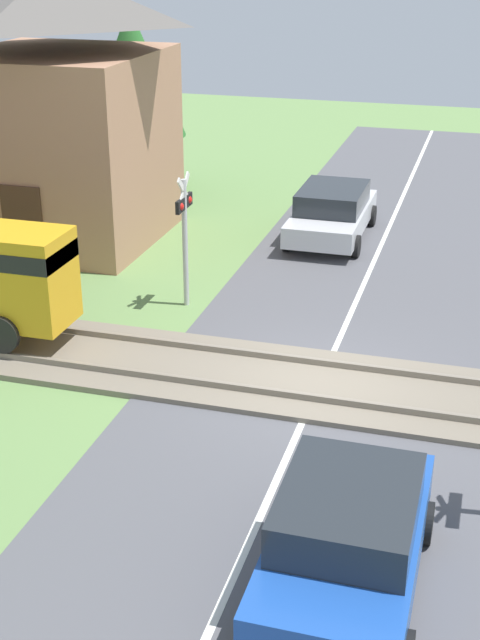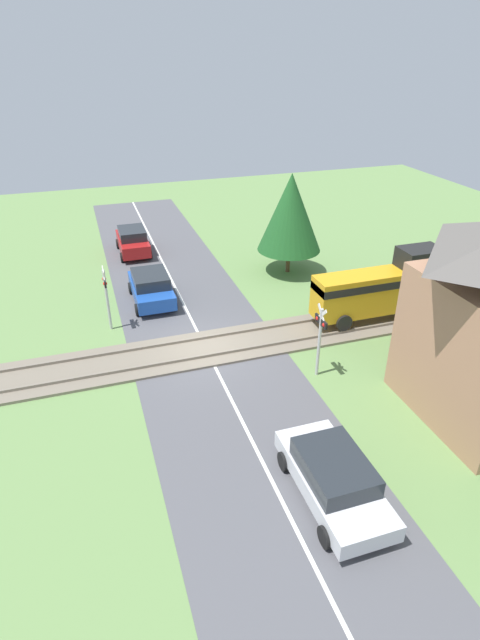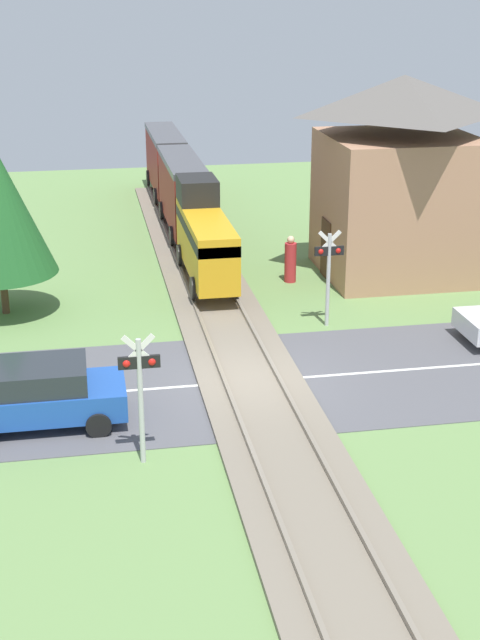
{
  "view_description": "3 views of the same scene",
  "coord_description": "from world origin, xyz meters",
  "px_view_note": "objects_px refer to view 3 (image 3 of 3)",
  "views": [
    {
      "loc": [
        -14.56,
        -2.71,
        7.88
      ],
      "look_at": [
        0.0,
        1.52,
        1.2
      ],
      "focal_mm": 50.0,
      "sensor_mm": 36.0,
      "label": 1
    },
    {
      "loc": [
        17.65,
        -4.24,
        11.46
      ],
      "look_at": [
        0.0,
        1.52,
        1.2
      ],
      "focal_mm": 28.0,
      "sensor_mm": 36.0,
      "label": 2
    },
    {
      "loc": [
        -4.08,
        -21.13,
        9.93
      ],
      "look_at": [
        0.0,
        1.52,
        1.2
      ],
      "focal_mm": 50.0,
      "sensor_mm": 36.0,
      "label": 3
    }
  ],
  "objects_px": {
    "train": "(181,189)",
    "pedestrian_by_station": "(290,261)",
    "car_near_crossing": "(41,393)",
    "station_building": "(398,180)",
    "crossing_signal_east_approach": "(329,265)",
    "crossing_signal_west_approach": "(140,381)"
  },
  "relations": [
    {
      "from": "train",
      "to": "pedestrian_by_station",
      "type": "relative_size",
      "value": 12.06
    },
    {
      "from": "car_near_crossing",
      "to": "pedestrian_by_station",
      "type": "bearing_deg",
      "value": 48.95
    },
    {
      "from": "car_near_crossing",
      "to": "station_building",
      "type": "bearing_deg",
      "value": 38.86
    },
    {
      "from": "pedestrian_by_station",
      "to": "station_building",
      "type": "bearing_deg",
      "value": 4.43
    },
    {
      "from": "car_near_crossing",
      "to": "train",
      "type": "bearing_deg",
      "value": 72.33
    },
    {
      "from": "train",
      "to": "station_building",
      "type": "relative_size",
      "value": 2.86
    },
    {
      "from": "crossing_signal_east_approach",
      "to": "pedestrian_by_station",
      "type": "xyz_separation_m",
      "value": [
        -0.12,
        4.42,
        -1.19
      ]
    },
    {
      "from": "train",
      "to": "crossing_signal_west_approach",
      "type": "bearing_deg",
      "value": -99.31
    },
    {
      "from": "car_near_crossing",
      "to": "crossing_signal_west_approach",
      "type": "distance_m",
      "value": 3.37
    },
    {
      "from": "car_near_crossing",
      "to": "station_building",
      "type": "height_order",
      "value": "station_building"
    },
    {
      "from": "crossing_signal_west_approach",
      "to": "station_building",
      "type": "height_order",
      "value": "station_building"
    },
    {
      "from": "crossing_signal_west_approach",
      "to": "train",
      "type": "bearing_deg",
      "value": 80.69
    },
    {
      "from": "train",
      "to": "crossing_signal_east_approach",
      "type": "height_order",
      "value": "train"
    },
    {
      "from": "crossing_signal_west_approach",
      "to": "pedestrian_by_station",
      "type": "xyz_separation_m",
      "value": [
        6.11,
        11.82,
        -1.19
      ]
    },
    {
      "from": "crossing_signal_west_approach",
      "to": "station_building",
      "type": "distance_m",
      "value": 15.81
    },
    {
      "from": "train",
      "to": "car_near_crossing",
      "type": "relative_size",
      "value": 5.08
    },
    {
      "from": "station_building",
      "to": "pedestrian_by_station",
      "type": "height_order",
      "value": "station_building"
    },
    {
      "from": "car_near_crossing",
      "to": "crossing_signal_east_approach",
      "type": "height_order",
      "value": "crossing_signal_east_approach"
    },
    {
      "from": "crossing_signal_east_approach",
      "to": "train",
      "type": "bearing_deg",
      "value": 105.03
    },
    {
      "from": "train",
      "to": "pedestrian_by_station",
      "type": "distance_m",
      "value": 7.86
    },
    {
      "from": "station_building",
      "to": "pedestrian_by_station",
      "type": "relative_size",
      "value": 4.21
    },
    {
      "from": "car_near_crossing",
      "to": "station_building",
      "type": "distance_m",
      "value": 15.95
    }
  ]
}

